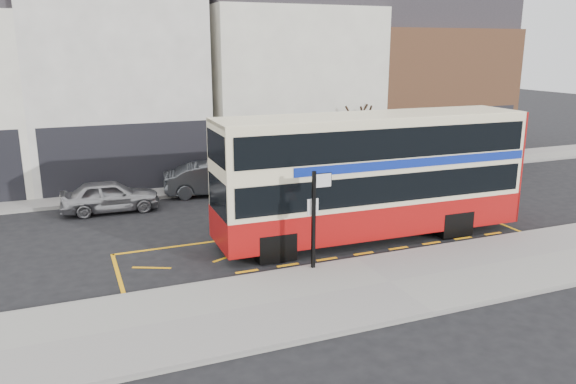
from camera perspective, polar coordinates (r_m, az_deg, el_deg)
name	(u,v)px	position (r m, az deg, el deg)	size (l,w,h in m)	color
ground	(351,259)	(18.08, 6.39, -6.74)	(120.00, 120.00, 0.00)	black
pavement	(390,284)	(16.22, 10.30, -9.17)	(40.00, 4.00, 0.15)	gray
kerb	(357,260)	(17.74, 6.98, -6.91)	(40.00, 0.15, 0.15)	gray
far_pavement	(245,181)	(27.77, -4.42, 1.07)	(50.00, 3.00, 0.15)	gray
road_markings	(329,243)	(19.40, 4.15, -5.15)	(14.00, 3.40, 0.01)	#FAA90D
terrace_left	(113,72)	(29.88, -17.37, 11.60)	(8.00, 8.01, 11.80)	white
terrace_green_shop	(281,74)	(31.97, -0.73, 11.95)	(9.00, 8.01, 11.30)	white
terrace_right	(416,79)	(36.25, 12.90, 11.11)	(9.00, 8.01, 10.30)	#9F633F
double_decker_bus	(372,174)	(19.49, 8.54, 1.79)	(10.92, 2.77, 4.34)	#F7EABC
bus_stop_post	(316,210)	(16.36, 2.82, -1.86)	(0.73, 0.12, 2.94)	black
car_silver	(110,196)	(23.89, -17.62, -0.38)	(1.55, 3.86, 1.32)	#9D9EA2
car_grey	(213,179)	(25.61, -7.63, 1.31)	(1.53, 4.38, 1.44)	#3E4246
car_white	(378,169)	(28.35, 9.12, 2.34)	(1.73, 4.25, 1.23)	white
street_tree_right	(356,114)	(29.34, 6.97, 7.86)	(2.15, 2.15, 4.64)	#332416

